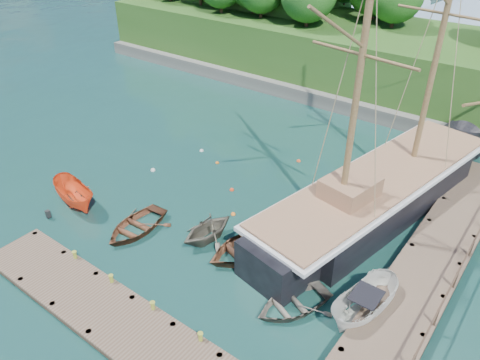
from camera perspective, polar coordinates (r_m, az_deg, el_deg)
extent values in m
plane|color=#173D33|center=(27.47, -5.62, -8.07)|extent=(160.00, 160.00, 0.00)
cube|color=brown|center=(22.97, -13.14, -17.20)|extent=(20.00, 3.20, 0.12)
cube|color=black|center=(23.09, -13.09, -17.46)|extent=(20.00, 3.20, 0.20)
cylinder|color=black|center=(30.16, -23.50, -6.77)|extent=(0.28, 0.28, 1.10)
cube|color=brown|center=(28.10, 22.71, -8.42)|extent=(3.20, 24.00, 0.12)
cube|color=black|center=(28.20, 22.64, -8.67)|extent=(3.20, 24.00, 0.20)
cylinder|color=black|center=(38.34, 25.91, 1.26)|extent=(0.28, 0.28, 1.10)
cylinder|color=olive|center=(27.59, -19.18, -9.89)|extent=(0.26, 0.26, 0.45)
cylinder|color=olive|center=(25.65, -15.15, -12.84)|extent=(0.26, 0.26, 0.45)
cylinder|color=olive|center=(23.92, -10.39, -16.16)|extent=(0.26, 0.26, 0.45)
cylinder|color=olive|center=(22.47, -4.75, -19.82)|extent=(0.26, 0.26, 0.45)
imported|color=brown|center=(29.21, -12.52, -6.00)|extent=(3.42, 4.58, 0.91)
imported|color=#5D584B|center=(27.90, -3.94, -7.25)|extent=(3.52, 3.92, 1.85)
imported|color=brown|center=(26.94, 0.89, -8.85)|extent=(5.05, 5.93, 1.04)
imported|color=#686056|center=(24.13, 6.40, -15.20)|extent=(4.30, 4.89, 0.84)
imported|color=#F75220|center=(32.52, -19.26, -2.83)|extent=(4.78, 2.69, 1.74)
imported|color=silver|center=(24.35, 14.69, -15.76)|extent=(2.55, 4.97, 1.83)
cube|color=black|center=(30.93, 16.25, -2.45)|extent=(7.61, 15.69, 3.13)
cube|color=black|center=(38.62, 24.21, 3.15)|extent=(3.52, 5.15, 2.81)
cube|color=black|center=(25.27, 5.25, -9.99)|extent=(4.08, 4.44, 2.97)
cube|color=silver|center=(30.13, 16.68, -0.06)|extent=(8.54, 20.34, 0.25)
cube|color=brown|center=(30.00, 16.75, 0.34)|extent=(8.03, 19.84, 0.12)
cube|color=brown|center=(27.31, 13.25, -0.97)|extent=(2.96, 3.40, 1.20)
cylinder|color=brown|center=(30.16, 23.47, 16.55)|extent=(0.36, 0.36, 16.60)
cylinder|color=brown|center=(23.80, 14.43, 12.80)|extent=(0.36, 0.36, 15.28)
sphere|color=silver|center=(34.94, -10.56, 1.14)|extent=(0.36, 0.36, 0.36)
sphere|color=#F13D19|center=(32.11, -1.01, -1.26)|extent=(0.31, 0.31, 0.31)
sphere|color=orange|center=(29.80, -0.84, -4.24)|extent=(0.31, 0.31, 0.31)
sphere|color=white|center=(30.24, 5.29, -3.78)|extent=(0.29, 0.29, 0.29)
sphere|color=orange|center=(35.32, -2.79, 2.06)|extent=(0.27, 0.27, 0.27)
sphere|color=#E04C1F|center=(35.79, 7.16, 2.27)|extent=(0.31, 0.31, 0.31)
sphere|color=silver|center=(37.07, -4.70, 3.54)|extent=(0.32, 0.32, 0.32)
sphere|color=#E15A1E|center=(27.38, 3.32, -8.12)|extent=(0.34, 0.34, 0.34)
cube|color=#474744|center=(48.30, 6.57, 11.20)|extent=(50.00, 4.00, 1.40)
cube|color=#1F4513|center=(52.55, 10.27, 15.40)|extent=(50.00, 14.00, 6.00)
cube|color=#1F4513|center=(62.57, 0.27, 20.42)|extent=(24.00, 12.00, 10.00)
cylinder|color=#382616|center=(54.16, 1.62, 20.41)|extent=(0.36, 0.36, 1.40)
cylinder|color=#382616|center=(52.04, 2.56, 19.91)|extent=(0.36, 0.36, 1.40)
cylinder|color=#382616|center=(50.28, 18.12, 18.03)|extent=(0.36, 0.36, 1.40)
cylinder|color=#382616|center=(52.79, 8.61, 19.78)|extent=(0.36, 0.36, 1.40)
cylinder|color=#382616|center=(53.25, 15.90, 19.09)|extent=(0.36, 0.36, 1.40)
cylinder|color=#382616|center=(48.89, 8.14, 18.85)|extent=(0.36, 0.36, 1.40)
cylinder|color=#382616|center=(58.24, 16.88, 19.99)|extent=(0.36, 0.36, 1.40)
cylinder|color=#382616|center=(54.33, 7.37, 20.22)|extent=(0.36, 0.36, 1.40)
cylinder|color=#382616|center=(54.24, -2.31, 20.41)|extent=(0.36, 0.36, 1.40)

